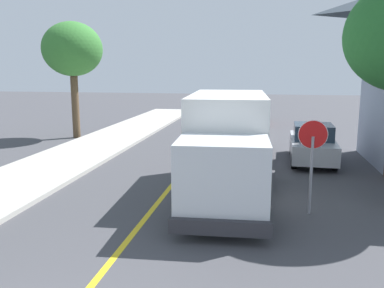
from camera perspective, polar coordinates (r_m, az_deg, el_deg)
The scene contains 8 objects.
centre_line_yellow at distance 14.64m, azimuth -2.51°, elevation -5.37°, with size 0.16×56.00×0.01m, color gold.
box_truck at distance 12.90m, azimuth 4.94°, elevation 0.45°, with size 2.79×7.30×3.20m.
parked_car_near at distance 18.98m, azimuth 6.45°, elevation 0.73°, with size 1.91×4.44×1.67m.
parked_car_mid at distance 24.62m, azimuth 7.34°, elevation 2.99°, with size 1.80×4.40×1.67m.
parked_car_far at distance 30.42m, azimuth 7.93°, elevation 4.43°, with size 1.88×4.43×1.67m.
parked_van_across at distance 18.34m, azimuth 16.54°, elevation 0.00°, with size 1.96×4.46×1.67m.
stop_sign at distance 11.60m, azimuth 16.54°, elevation -0.66°, with size 0.80×0.10×2.65m.
street_tree_down_block at distance 24.51m, azimuth -16.44°, elevation 12.53°, with size 3.38×3.38×6.60m.
Camera 1 is at (3.10, -3.72, 4.05)m, focal length 37.99 mm.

